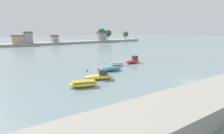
{
  "coord_description": "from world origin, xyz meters",
  "views": [
    {
      "loc": [
        -27.08,
        -15.98,
        8.59
      ],
      "look_at": [
        -5.66,
        15.59,
        0.54
      ],
      "focal_mm": 29.35,
      "sensor_mm": 36.0,
      "label": 1
    }
  ],
  "objects": [
    {
      "name": "moored_boat_4",
      "position": [
        2.87,
        18.68,
        0.59
      ],
      "size": [
        4.72,
        1.79,
        1.81
      ],
      "rotation": [
        0.0,
        0.0,
        0.07
      ],
      "color": "#C63833",
      "rests_on": "ground"
    },
    {
      "name": "mooring_buoy_1",
      "position": [
        -10.8,
        17.08,
        0.19
      ],
      "size": [
        0.37,
        0.37,
        0.37
      ],
      "primitive_type": "sphere",
      "color": "red",
      "rests_on": "ground"
    },
    {
      "name": "moored_boat_0",
      "position": [
        -15.85,
        8.15,
        0.45
      ],
      "size": [
        4.61,
        3.0,
        0.93
      ],
      "rotation": [
        0.0,
        0.0,
        -0.34
      ],
      "color": "yellow",
      "rests_on": "ground"
    },
    {
      "name": "moored_boat_3",
      "position": [
        -2.43,
        18.22,
        0.42
      ],
      "size": [
        3.48,
        2.3,
        0.86
      ],
      "rotation": [
        0.0,
        0.0,
        -0.42
      ],
      "color": "white",
      "rests_on": "ground"
    },
    {
      "name": "ground_plane",
      "position": [
        0.0,
        0.0,
        0.0
      ],
      "size": [
        400.0,
        400.0,
        0.0
      ],
      "primitive_type": "plane",
      "color": "slate"
    },
    {
      "name": "distant_shoreline",
      "position": [
        1.46,
        85.81,
        2.13
      ],
      "size": [
        123.63,
        8.69,
        8.67
      ],
      "color": "#9E998C",
      "rests_on": "ground"
    },
    {
      "name": "mooring_buoy_3",
      "position": [
        -8.34,
        16.87,
        0.21
      ],
      "size": [
        0.43,
        0.43,
        0.43
      ],
      "primitive_type": "sphere",
      "color": "orange",
      "rests_on": "ground"
    },
    {
      "name": "moored_boat_1",
      "position": [
        -11.69,
        10.43,
        0.55
      ],
      "size": [
        5.18,
        3.43,
        1.63
      ],
      "rotation": [
        0.0,
        0.0,
        -0.38
      ],
      "color": "yellow",
      "rests_on": "ground"
    },
    {
      "name": "mooring_buoy_4",
      "position": [
        11.35,
        6.57,
        0.15
      ],
      "size": [
        0.3,
        0.3,
        0.3
      ],
      "primitive_type": "sphere",
      "color": "yellow",
      "rests_on": "ground"
    },
    {
      "name": "mooring_buoy_2",
      "position": [
        -13.65,
        12.39,
        0.13
      ],
      "size": [
        0.25,
        0.25,
        0.25
      ],
      "primitive_type": "sphere",
      "color": "yellow",
      "rests_on": "ground"
    },
    {
      "name": "moored_boat_2",
      "position": [
        -6.64,
        14.59,
        0.48
      ],
      "size": [
        4.86,
        2.97,
        5.52
      ],
      "rotation": [
        0.0,
        0.0,
        -0.29
      ],
      "color": "teal",
      "rests_on": "ground"
    },
    {
      "name": "mooring_buoy_0",
      "position": [
        -7.53,
        26.24,
        0.13
      ],
      "size": [
        0.26,
        0.26,
        0.26
      ],
      "primitive_type": "sphere",
      "color": "yellow",
      "rests_on": "ground"
    }
  ]
}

